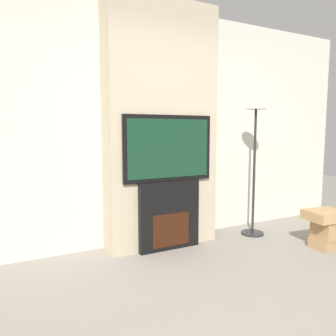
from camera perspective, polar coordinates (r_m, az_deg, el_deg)
The scene contains 7 objects.
ground_plane at distance 2.57m, azimuth 19.18°, elevation -24.50°, with size 14.00×14.00×0.00m, color gray.
wall_back at distance 3.88m, azimuth -2.54°, elevation 7.11°, with size 6.00×0.06×2.70m.
chimney_breast at distance 3.70m, azimuth -1.22°, elevation 7.15°, with size 1.28×0.34×2.70m.
fireplace at distance 3.66m, azimuth 0.01°, elevation -8.21°, with size 0.71×0.15×0.76m.
television at distance 3.55m, azimuth 0.02°, elevation 3.44°, with size 1.05×0.07×0.72m.
floor_lamp at distance 4.19m, azimuth 14.92°, elevation 4.47°, with size 0.28×0.28×1.67m.
box_stack at distance 4.11m, azimuth 26.00°, elevation -9.26°, with size 0.44×0.37×0.43m.
Camera 1 is at (-1.64, -1.48, 1.31)m, focal length 35.00 mm.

